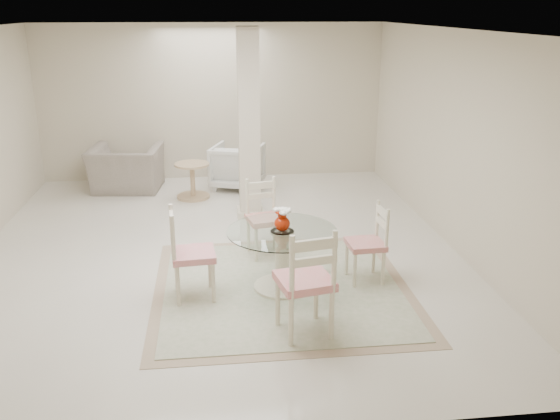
{
  "coord_description": "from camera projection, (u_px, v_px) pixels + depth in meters",
  "views": [
    {
      "loc": [
        -0.02,
        -7.03,
        2.94
      ],
      "look_at": [
        0.68,
        -0.97,
        0.85
      ],
      "focal_mm": 38.0,
      "sensor_mm": 36.0,
      "label": 1
    }
  ],
  "objects": [
    {
      "name": "dining_chair_west",
      "position": [
        186.0,
        247.0,
        6.14
      ],
      "size": [
        0.48,
        0.48,
        1.1
      ],
      "rotation": [
        0.0,
        0.0,
        1.66
      ],
      "color": "beige",
      "rests_on": "ground"
    },
    {
      "name": "recliner_taupe",
      "position": [
        126.0,
        169.0,
        9.94
      ],
      "size": [
        1.25,
        1.12,
        0.74
      ],
      "primitive_type": "imported",
      "rotation": [
        0.0,
        0.0,
        3.03
      ],
      "color": "gray",
      "rests_on": "ground"
    },
    {
      "name": "side_table",
      "position": [
        193.0,
        182.0,
        9.56
      ],
      "size": [
        0.55,
        0.55,
        0.57
      ],
      "color": "tan",
      "rests_on": "ground"
    },
    {
      "name": "ground",
      "position": [
        218.0,
        250.0,
        7.56
      ],
      "size": [
        7.0,
        7.0,
        0.0
      ],
      "primitive_type": "plane",
      "color": "white",
      "rests_on": "ground"
    },
    {
      "name": "red_vase",
      "position": [
        282.0,
        219.0,
        6.26
      ],
      "size": [
        0.2,
        0.19,
        0.26
      ],
      "color": "#AB1E05",
      "rests_on": "dining_table"
    },
    {
      "name": "dining_chair_south",
      "position": [
        307.0,
        275.0,
        5.38
      ],
      "size": [
        0.57,
        0.57,
        1.21
      ],
      "rotation": [
        0.0,
        0.0,
        3.34
      ],
      "color": "beige",
      "rests_on": "ground"
    },
    {
      "name": "armchair_white",
      "position": [
        238.0,
        166.0,
        10.08
      ],
      "size": [
        1.03,
        1.04,
        0.75
      ],
      "primitive_type": "imported",
      "rotation": [
        0.0,
        0.0,
        2.81
      ],
      "color": "white",
      "rests_on": "ground"
    },
    {
      "name": "dining_chair_east",
      "position": [
        371.0,
        238.0,
        6.56
      ],
      "size": [
        0.42,
        0.42,
        0.99
      ],
      "rotation": [
        0.0,
        0.0,
        -1.51
      ],
      "color": "beige",
      "rests_on": "ground"
    },
    {
      "name": "dining_chair_north",
      "position": [
        264.0,
        212.0,
        7.29
      ],
      "size": [
        0.5,
        0.5,
        1.05
      ],
      "rotation": [
        0.0,
        0.0,
        0.21
      ],
      "color": "#ECE5C2",
      "rests_on": "ground"
    },
    {
      "name": "column",
      "position": [
        249.0,
        125.0,
        8.4
      ],
      "size": [
        0.3,
        0.3,
        2.7
      ],
      "primitive_type": "cube",
      "color": "beige",
      "rests_on": "ground"
    },
    {
      "name": "dining_table",
      "position": [
        282.0,
        260.0,
        6.42
      ],
      "size": [
        1.19,
        1.19,
        0.68
      ],
      "rotation": [
        0.0,
        0.0,
        0.1
      ],
      "color": "beige",
      "rests_on": "ground"
    },
    {
      "name": "area_rug",
      "position": [
        282.0,
        288.0,
        6.53
      ],
      "size": [
        2.79,
        2.79,
        0.02
      ],
      "color": "tan",
      "rests_on": "ground"
    },
    {
      "name": "room_shell",
      "position": [
        213.0,
        105.0,
        6.96
      ],
      "size": [
        6.02,
        7.02,
        2.71
      ],
      "color": "beige",
      "rests_on": "ground"
    }
  ]
}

